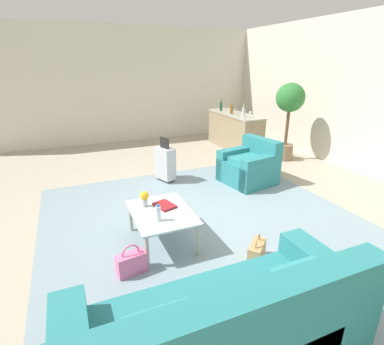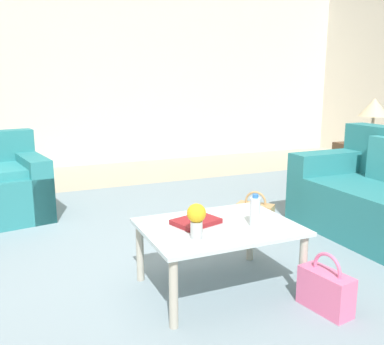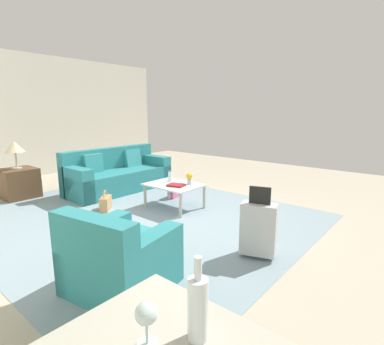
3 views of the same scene
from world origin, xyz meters
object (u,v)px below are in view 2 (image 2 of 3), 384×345
(side_table, at_px, (369,168))
(table_lamp, at_px, (374,109))
(handbag_tan, at_px, (255,216))
(handbag_pink, at_px, (326,290))
(coffee_table, at_px, (219,233))
(water_bottle, at_px, (255,211))
(flower_vase, at_px, (196,218))
(coffee_table_book, at_px, (196,221))

(side_table, xyz_separation_m, table_lamp, (0.00, 0.00, 0.71))
(side_table, bearing_deg, handbag_tan, -162.23)
(handbag_tan, height_order, handbag_pink, same)
(coffee_table, height_order, table_lamp, table_lamp)
(water_bottle, xyz_separation_m, handbag_tan, (0.61, 0.96, -0.40))
(water_bottle, relative_size, table_lamp, 0.38)
(flower_vase, relative_size, table_lamp, 0.38)
(coffee_table, height_order, handbag_tan, coffee_table)
(handbag_tan, bearing_deg, coffee_table_book, -140.00)
(flower_vase, xyz_separation_m, handbag_tan, (1.03, 1.01, -0.43))
(table_lamp, distance_m, handbag_tan, 2.26)
(table_lamp, bearing_deg, coffee_table, -151.82)
(flower_vase, height_order, table_lamp, table_lamp)
(side_table, relative_size, table_lamp, 1.16)
(handbag_tan, bearing_deg, coffee_table, -133.30)
(side_table, relative_size, handbag_tan, 1.74)
(table_lamp, distance_m, handbag_pink, 3.20)
(flower_vase, bearing_deg, handbag_pink, -26.98)
(coffee_table, relative_size, water_bottle, 4.65)
(water_bottle, height_order, side_table, water_bottle)
(handbag_tan, distance_m, handbag_pink, 1.40)
(handbag_pink, bearing_deg, flower_vase, 153.02)
(flower_vase, bearing_deg, water_bottle, 6.79)
(water_bottle, relative_size, handbag_tan, 0.57)
(coffee_table, bearing_deg, water_bottle, -26.57)
(side_table, xyz_separation_m, handbag_tan, (-1.99, -0.64, -0.16))
(coffee_table, height_order, water_bottle, water_bottle)
(water_bottle, xyz_separation_m, handbag_pink, (0.25, -0.39, -0.40))
(water_bottle, relative_size, coffee_table_book, 0.74)
(handbag_tan, bearing_deg, handbag_pink, -105.07)
(side_table, bearing_deg, flower_vase, -151.35)
(side_table, bearing_deg, handbag_pink, -139.74)
(water_bottle, bearing_deg, flower_vase, -173.21)
(water_bottle, bearing_deg, handbag_tan, 57.50)
(coffee_table, relative_size, coffee_table_book, 3.44)
(handbag_tan, bearing_deg, side_table, 17.77)
(water_bottle, distance_m, table_lamp, 3.09)
(flower_vase, relative_size, handbag_pink, 0.57)
(coffee_table_book, relative_size, side_table, 0.44)
(coffee_table_book, bearing_deg, coffee_table, -50.39)
(table_lamp, bearing_deg, side_table, 0.00)
(water_bottle, distance_m, handbag_tan, 1.21)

